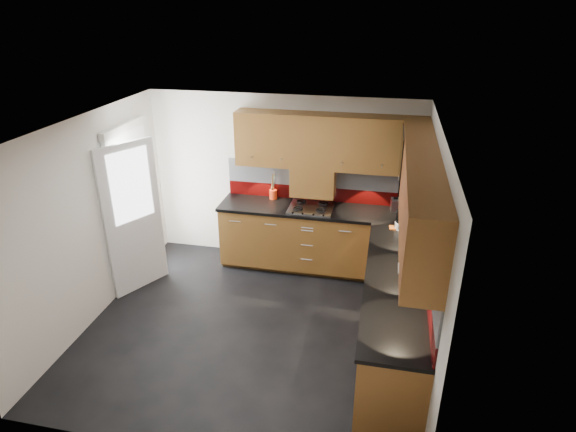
% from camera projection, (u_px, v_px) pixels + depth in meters
% --- Properties ---
extents(room, '(4.00, 3.80, 2.64)m').
position_uv_depth(room, '(247.00, 211.00, 5.08)').
color(room, black).
extents(base_cabinets, '(2.70, 3.20, 0.95)m').
position_uv_depth(base_cabinets, '(349.00, 273.00, 5.96)').
color(base_cabinets, brown).
rests_on(base_cabinets, room).
extents(countertop, '(2.72, 3.22, 0.04)m').
position_uv_depth(countertop, '(350.00, 239.00, 5.75)').
color(countertop, black).
rests_on(countertop, base_cabinets).
extents(backsplash, '(2.70, 3.20, 0.54)m').
position_uv_depth(backsplash, '(372.00, 211.00, 5.79)').
color(backsplash, maroon).
rests_on(backsplash, countertop).
extents(upper_cabinets, '(2.50, 3.20, 0.72)m').
position_uv_depth(upper_cabinets, '(371.00, 165.00, 5.41)').
color(upper_cabinets, brown).
rests_on(upper_cabinets, room).
extents(extractor_hood, '(0.60, 0.33, 0.40)m').
position_uv_depth(extractor_hood, '(313.00, 181.00, 6.55)').
color(extractor_hood, brown).
rests_on(extractor_hood, room).
extents(glass_cabinet, '(0.32, 0.80, 0.66)m').
position_uv_depth(glass_cabinet, '(414.00, 158.00, 5.56)').
color(glass_cabinet, black).
rests_on(glass_cabinet, room).
extents(back_door, '(0.42, 1.19, 2.04)m').
position_uv_depth(back_door, '(134.00, 210.00, 6.28)').
color(back_door, white).
rests_on(back_door, room).
extents(gas_hob, '(0.60, 0.52, 0.05)m').
position_uv_depth(gas_hob, '(311.00, 208.00, 6.53)').
color(gas_hob, silver).
rests_on(gas_hob, countertop).
extents(utensil_pot, '(0.11, 0.11, 0.39)m').
position_uv_depth(utensil_pot, '(273.00, 193.00, 6.82)').
color(utensil_pot, red).
rests_on(utensil_pot, countertop).
extents(toaster, '(0.26, 0.18, 0.18)m').
position_uv_depth(toaster, '(400.00, 205.00, 6.44)').
color(toaster, silver).
rests_on(toaster, countertop).
extents(food_processor, '(0.17, 0.17, 0.28)m').
position_uv_depth(food_processor, '(402.00, 219.00, 5.91)').
color(food_processor, white).
rests_on(food_processor, countertop).
extents(paper_towel, '(0.14, 0.14, 0.23)m').
position_uv_depth(paper_towel, '(406.00, 229.00, 5.71)').
color(paper_towel, white).
rests_on(paper_towel, countertop).
extents(orange_cloth, '(0.14, 0.12, 0.01)m').
position_uv_depth(orange_cloth, '(395.00, 228.00, 5.98)').
color(orange_cloth, orange).
rests_on(orange_cloth, countertop).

